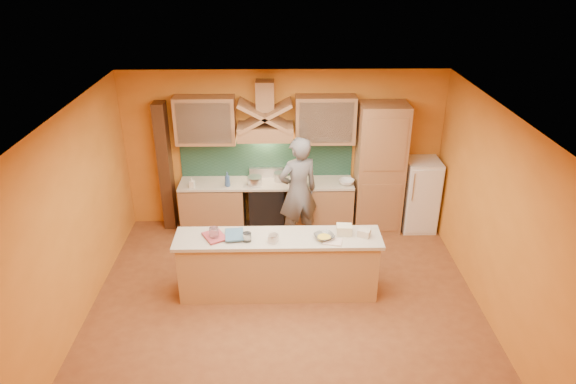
{
  "coord_description": "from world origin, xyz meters",
  "views": [
    {
      "loc": [
        -0.08,
        -5.88,
        4.62
      ],
      "look_at": [
        0.05,
        0.9,
        1.35
      ],
      "focal_mm": 32.0,
      "sensor_mm": 36.0,
      "label": 1
    }
  ],
  "objects_px": {
    "fridge": "(420,195)",
    "mixing_bowl": "(324,237)",
    "stove": "(267,206)",
    "kitchen_scale": "(273,239)",
    "person": "(298,192)"
  },
  "relations": [
    {
      "from": "stove",
      "to": "mixing_bowl",
      "type": "relative_size",
      "value": 3.32
    },
    {
      "from": "stove",
      "to": "person",
      "type": "distance_m",
      "value": 0.86
    },
    {
      "from": "person",
      "to": "stove",
      "type": "bearing_deg",
      "value": -62.75
    },
    {
      "from": "stove",
      "to": "kitchen_scale",
      "type": "bearing_deg",
      "value": -86.25
    },
    {
      "from": "mixing_bowl",
      "to": "kitchen_scale",
      "type": "bearing_deg",
      "value": -174.21
    },
    {
      "from": "fridge",
      "to": "person",
      "type": "bearing_deg",
      "value": -168.1
    },
    {
      "from": "person",
      "to": "mixing_bowl",
      "type": "distance_m",
      "value": 1.54
    },
    {
      "from": "stove",
      "to": "kitchen_scale",
      "type": "distance_m",
      "value": 2.11
    },
    {
      "from": "person",
      "to": "fridge",
      "type": "bearing_deg",
      "value": 169.71
    },
    {
      "from": "fridge",
      "to": "mixing_bowl",
      "type": "relative_size",
      "value": 4.8
    },
    {
      "from": "mixing_bowl",
      "to": "person",
      "type": "bearing_deg",
      "value": 101.47
    },
    {
      "from": "stove",
      "to": "fridge",
      "type": "distance_m",
      "value": 2.71
    },
    {
      "from": "fridge",
      "to": "kitchen_scale",
      "type": "bearing_deg",
      "value": -141.56
    },
    {
      "from": "fridge",
      "to": "mixing_bowl",
      "type": "height_order",
      "value": "fridge"
    },
    {
      "from": "stove",
      "to": "fridge",
      "type": "bearing_deg",
      "value": 0.0
    }
  ]
}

